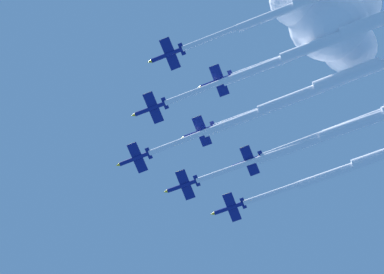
% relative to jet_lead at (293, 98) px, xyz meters
% --- Properties ---
extents(jet_lead, '(23.96, 71.58, 3.68)m').
position_rel_jet_lead_xyz_m(jet_lead, '(0.00, 0.00, 0.00)').
color(jet_lead, navy).
extents(jet_port_inner, '(24.87, 73.25, 3.69)m').
position_rel_jet_lead_xyz_m(jet_port_inner, '(-7.77, -13.08, -0.72)').
color(jet_port_inner, navy).
extents(jet_starboard_inner, '(27.45, 78.23, 3.70)m').
position_rel_jet_lead_xyz_m(jet_starboard_inner, '(15.80, -9.83, -0.76)').
color(jet_starboard_inner, navy).
extents(jet_port_mid, '(26.16, 76.41, 3.67)m').
position_rel_jet_lead_xyz_m(jet_port_mid, '(6.63, -20.66, 2.50)').
color(jet_port_mid, navy).
extents(cloud_puff, '(34.57, 25.93, 24.31)m').
position_rel_jet_lead_xyz_m(cloud_puff, '(-8.40, -19.26, 11.69)').
color(cloud_puff, white).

